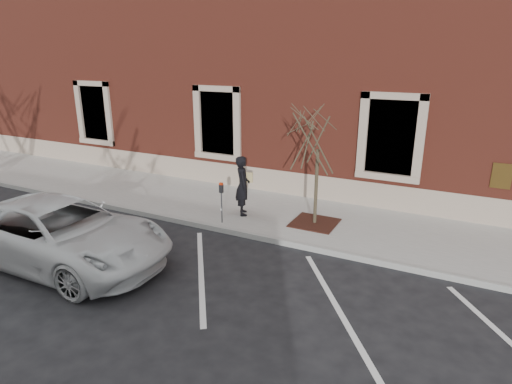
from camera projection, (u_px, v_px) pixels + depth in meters
The scene contains 10 objects.
ground at pixel (246, 236), 11.68m from camera, with size 120.00×120.00×0.00m, color #28282B.
sidewalk_near at pixel (273, 213), 13.14m from camera, with size 40.00×3.50×0.15m, color #BBB7B0.
curb_near at pixel (245, 234), 11.61m from camera, with size 40.00×0.12×0.15m, color #9E9E99.
parking_stripes at pixel (201, 271), 9.81m from camera, with size 28.00×4.40×0.01m, color silver, non-canonical shape.
building_civic at pixel (337, 74), 17.01m from camera, with size 40.00×8.62×8.00m.
man at pixel (243, 186), 12.62m from camera, with size 0.65×0.43×1.78m, color black.
parking_meter at pixel (221, 195), 11.98m from camera, with size 0.11×0.08×1.18m.
tree_grate at pixel (314, 223), 12.17m from camera, with size 1.23×1.23×0.03m, color #3B1B13.
sapling at pixel (319, 128), 11.33m from camera, with size 2.34×2.34×3.90m.
white_truck at pixel (61, 233), 10.00m from camera, with size 2.51×5.45×1.51m, color silver.
Camera 1 is at (5.09, -9.45, 4.76)m, focal length 30.00 mm.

